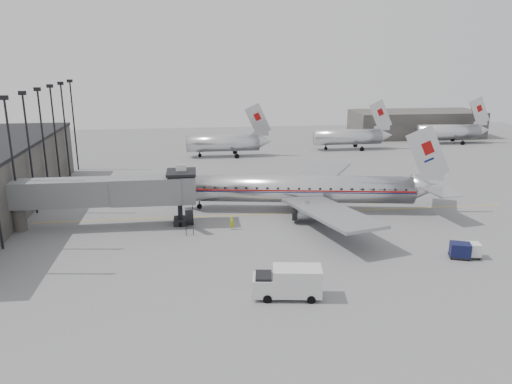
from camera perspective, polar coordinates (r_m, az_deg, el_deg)
The scene contains 13 objects.
ground at distance 57.17m, azimuth 0.71°, elevation -4.47°, with size 160.00×160.00×0.00m, color slate.
hangar at distance 125.72m, azimuth 17.77°, elevation 7.45°, with size 30.00×12.00×6.00m, color #3C3A37.
apron_line at distance 63.20m, azimuth 2.68°, elevation -2.46°, with size 0.15×60.00×0.01m, color gold.
jet_bridge at distance 59.66m, azimuth -15.84°, elevation 0.01°, with size 21.00×6.20×7.10m.
floodlight_masts at distance 70.09m, azimuth -23.80°, elevation 5.08°, with size 0.90×42.25×15.25m.
distant_aircraft_near at distance 96.79m, azimuth -3.69°, elevation 5.67°, with size 16.39×3.20×10.26m.
distant_aircraft_mid at distance 105.37m, azimuth 10.52°, elevation 6.28°, with size 16.39×3.20×10.26m.
distant_aircraft_far at distance 118.31m, azimuth 21.17°, elevation 6.52°, with size 16.39×3.20×10.26m.
airliner at distance 63.97m, azimuth 5.83°, elevation 0.33°, with size 35.19×32.36×11.19m.
service_van at distance 42.10m, azimuth 3.70°, elevation -10.21°, with size 5.94×2.97×2.68m.
baggage_cart_navy at distance 53.69m, azimuth 22.29°, elevation -6.16°, with size 2.38×2.09×1.56m.
baggage_cart_white at distance 54.22m, azimuth 23.28°, elevation -6.10°, with size 2.15×1.79×1.50m.
ramp_worker at distance 57.46m, azimuth -2.76°, elevation -3.53°, with size 0.58×0.38×1.60m, color #A3BC16.
Camera 1 is at (-7.23, -53.09, 19.94)m, focal length 35.00 mm.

